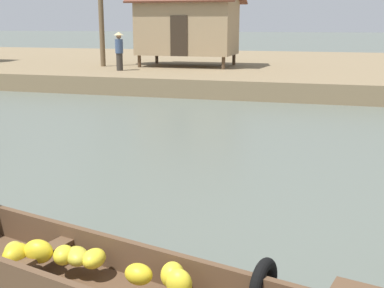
% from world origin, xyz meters
% --- Properties ---
extents(ground_plane, '(300.00, 300.00, 0.00)m').
position_xyz_m(ground_plane, '(0.00, 10.00, 0.00)').
color(ground_plane, '#596056').
extents(riverbank_strip, '(160.00, 20.00, 0.71)m').
position_xyz_m(riverbank_strip, '(0.00, 28.50, 0.35)').
color(riverbank_strip, '#7F6B4C').
rests_on(riverbank_strip, ground).
extents(banana_boat, '(5.71, 2.26, 0.90)m').
position_xyz_m(banana_boat, '(0.92, 4.96, 0.31)').
color(banana_boat, brown).
rests_on(banana_boat, ground).
extents(stilt_house_mid_left, '(5.16, 3.31, 3.85)m').
position_xyz_m(stilt_house_mid_left, '(-3.85, 24.21, 2.62)').
color(stilt_house_mid_left, '#4C3826').
rests_on(stilt_house_mid_left, riverbank_strip).
extents(vendor_person, '(0.44, 0.44, 1.66)m').
position_xyz_m(vendor_person, '(-6.08, 21.17, 1.64)').
color(vendor_person, '#332D28').
rests_on(vendor_person, riverbank_strip).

